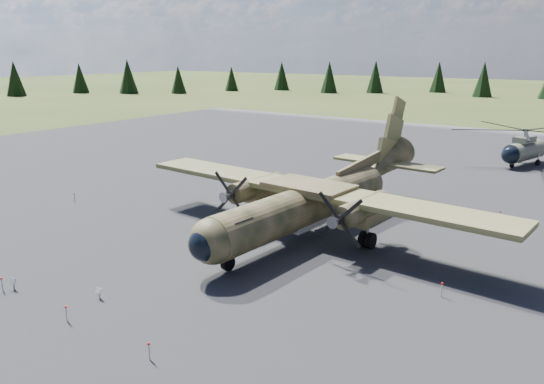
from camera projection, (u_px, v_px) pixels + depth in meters
The scene contains 8 objects.
ground at pixel (214, 238), 38.36m from camera, with size 500.00×500.00×0.00m, color #515827.
apron at pixel (290, 206), 46.28m from camera, with size 120.00×120.00×0.04m, color #535358.
transport_plane at pixel (317, 195), 39.06m from camera, with size 29.93×27.14×9.86m.
helicopter_near at pixel (526, 140), 62.37m from camera, with size 20.96×21.50×4.31m.
info_placard_left at pixel (13, 282), 29.95m from camera, with size 0.49×0.29×0.71m.
info_placard_right at pixel (99, 292), 28.85m from camera, with size 0.44×0.20×0.67m.
barrier_fence at pixel (209, 231), 38.43m from camera, with size 33.12×29.62×0.85m.
treeline at pixel (227, 156), 43.02m from camera, with size 299.42×304.80×10.99m.
Camera 1 is at (24.19, -27.27, 13.11)m, focal length 35.00 mm.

